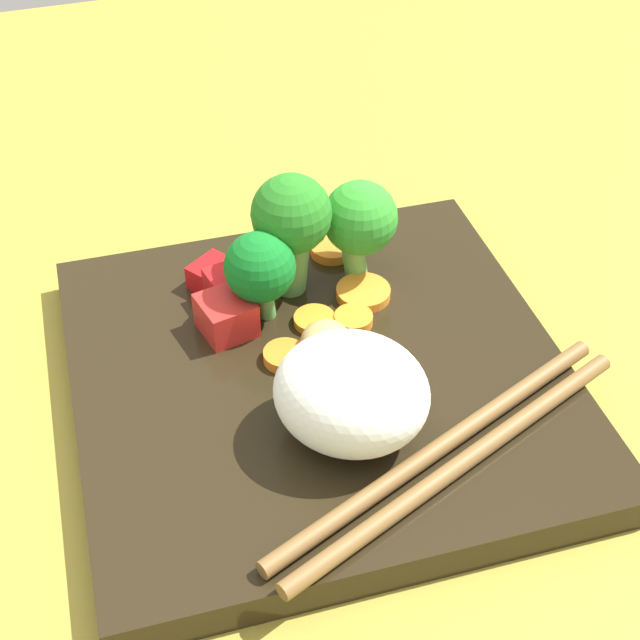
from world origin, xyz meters
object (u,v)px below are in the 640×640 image
object	(u,v)px
broccoli_floret_0	(260,268)
square_plate	(319,379)
carrot_slice_1	(363,293)
chopstick_pair	(451,455)
rice_mound	(360,391)

from	to	relation	value
broccoli_floret_0	square_plate	bearing A→B (deg)	20.42
carrot_slice_1	chopstick_pair	size ratio (longest dim) A/B	0.15
square_plate	carrot_slice_1	world-z (taller)	carrot_slice_1
broccoli_floret_0	chopstick_pair	xyz separation A→B (cm)	(12.40, 5.41, -2.87)
rice_mound	broccoli_floret_0	size ratio (longest dim) A/B	1.36
chopstick_pair	square_plate	bearing A→B (deg)	93.48
rice_mound	carrot_slice_1	xyz separation A→B (cm)	(-9.12, 3.58, -2.26)
broccoli_floret_0	chopstick_pair	distance (cm)	13.83
broccoli_floret_0	chopstick_pair	size ratio (longest dim) A/B	0.27
broccoli_floret_0	chopstick_pair	world-z (taller)	broccoli_floret_0
square_plate	broccoli_floret_0	distance (cm)	6.44
square_plate	carrot_slice_1	size ratio (longest dim) A/B	8.22
carrot_slice_1	rice_mound	bearing A→B (deg)	-21.43
chopstick_pair	carrot_slice_1	bearing A→B (deg)	66.78
rice_mound	broccoli_floret_0	world-z (taller)	broccoli_floret_0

